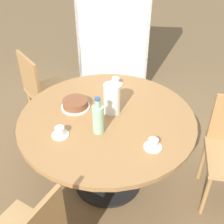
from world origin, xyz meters
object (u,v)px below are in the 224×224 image
object	(u,v)px
water_bottle	(98,118)
cup_b	(60,132)
cake_main	(75,104)
bookshelf	(114,21)
chair_c	(46,90)
cup_a	(116,82)
cup_c	(153,144)
coffee_pot	(112,98)

from	to	relation	value
water_bottle	cup_b	world-z (taller)	water_bottle
water_bottle	cake_main	bearing A→B (deg)	129.75
bookshelf	water_bottle	bearing A→B (deg)	92.70
chair_c	cup_a	xyz separation A→B (m)	(0.72, -0.20, 0.25)
bookshelf	cup_a	distance (m)	1.22
cup_b	cup_c	world-z (taller)	same
water_bottle	cup_a	bearing A→B (deg)	85.08
coffee_pot	bookshelf	bearing A→B (deg)	95.47
bookshelf	coffee_pot	world-z (taller)	bookshelf
water_bottle	coffee_pot	bearing A→B (deg)	74.43
bookshelf	chair_c	bearing A→B (deg)	59.86
cake_main	cup_a	size ratio (longest dim) A/B	1.87
cake_main	chair_c	bearing A→B (deg)	128.00
cup_b	bookshelf	bearing A→B (deg)	85.08
chair_c	bookshelf	xyz separation A→B (m)	(0.58, 1.00, 0.38)
coffee_pot	cup_b	distance (m)	0.46
cake_main	cup_c	world-z (taller)	cup_c
chair_c	water_bottle	xyz separation A→B (m)	(0.67, -0.84, 0.34)
water_bottle	cup_b	distance (m)	0.27
water_bottle	cake_main	world-z (taller)	water_bottle
bookshelf	cup_c	xyz separation A→B (m)	(0.46, -1.96, -0.12)
water_bottle	cup_c	world-z (taller)	water_bottle
cup_a	coffee_pot	bearing A→B (deg)	-88.28
coffee_pot	water_bottle	world-z (taller)	water_bottle
cup_a	cup_c	xyz separation A→B (m)	(0.32, -0.76, 0.00)
coffee_pot	cup_c	size ratio (longest dim) A/B	2.29
cup_b	coffee_pot	bearing A→B (deg)	44.29
cake_main	cup_b	distance (m)	0.34
cup_b	water_bottle	bearing A→B (deg)	15.82
chair_c	bookshelf	distance (m)	1.22
bookshelf	cup_c	world-z (taller)	bookshelf
chair_c	cake_main	world-z (taller)	chair_c
chair_c	water_bottle	size ratio (longest dim) A/B	3.19
coffee_pot	cake_main	bearing A→B (deg)	175.27
chair_c	cup_a	world-z (taller)	chair_c
cup_c	water_bottle	bearing A→B (deg)	161.78
cup_a	cake_main	bearing A→B (deg)	-126.21
bookshelf	cake_main	size ratio (longest dim) A/B	7.99
cup_b	cup_a	bearing A→B (deg)	66.58
water_bottle	bookshelf	bearing A→B (deg)	92.70
cup_a	cup_b	xyz separation A→B (m)	(-0.31, -0.71, 0.00)
bookshelf	cup_b	size ratio (longest dim) A/B	14.94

